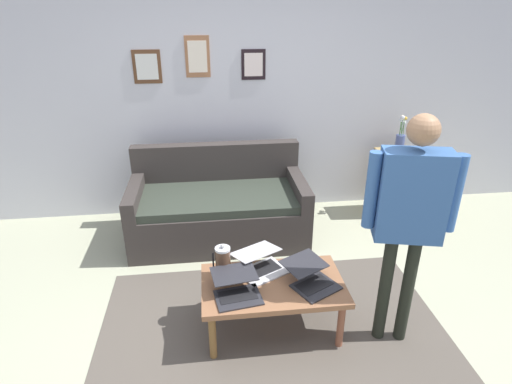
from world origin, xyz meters
TOP-DOWN VIEW (x-y plane):
  - ground_plane at (0.00, 0.00)m, footprint 7.68×7.68m
  - area_rug at (-0.06, -0.04)m, footprint 2.52×1.77m
  - back_wall at (0.00, -2.20)m, footprint 7.04×0.11m
  - couch at (0.27, -1.54)m, footprint 1.71×0.88m
  - coffee_table at (-0.06, -0.14)m, footprint 1.00×0.58m
  - laptop_left at (0.00, -0.30)m, footprint 0.45×0.45m
  - laptop_center at (-0.33, -0.09)m, footprint 0.43×0.46m
  - laptop_right at (0.20, -0.04)m, footprint 0.35×0.38m
  - french_press at (0.28, -0.26)m, footprint 0.13×0.11m
  - side_shelf at (-1.69, -1.82)m, footprint 0.42×0.32m
  - flower_vase at (-1.69, -1.82)m, footprint 0.09×0.10m
  - person_standing at (-0.88, 0.05)m, footprint 0.58×0.27m

SIDE VIEW (x-z plane):
  - ground_plane at x=0.00m, z-range 0.00..0.00m
  - area_rug at x=-0.06m, z-range 0.00..0.01m
  - couch at x=0.27m, z-range -0.13..0.75m
  - coffee_table at x=-0.06m, z-range 0.15..0.56m
  - side_shelf at x=-1.69m, z-range 0.00..0.73m
  - laptop_right at x=0.20m, z-range 0.39..0.51m
  - laptop_left at x=0.00m, z-range 0.38..0.52m
  - laptop_center at x=-0.33m, z-range 0.38..0.52m
  - french_press at x=0.28m, z-range 0.39..0.66m
  - flower_vase at x=-1.69m, z-range 0.67..1.07m
  - person_standing at x=-0.88m, z-range 0.23..1.87m
  - back_wall at x=0.00m, z-range 0.00..2.70m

